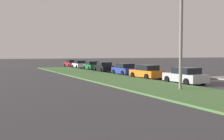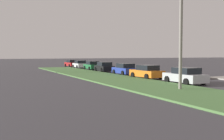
% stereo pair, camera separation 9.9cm
% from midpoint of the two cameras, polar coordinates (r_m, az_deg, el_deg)
% --- Properties ---
extents(grass_median, '(60.00, 6.00, 0.12)m').
position_cam_midpoint_polar(grass_median, '(26.69, 3.05, -2.32)').
color(grass_median, '#517F42').
rests_on(grass_median, ground).
extents(parked_car_silver, '(4.31, 2.04, 1.47)m').
position_cam_midpoint_polar(parked_car_silver, '(25.64, 14.81, -1.18)').
color(parked_car_silver, '#B2B5BA').
rests_on(parked_car_silver, ground).
extents(parked_car_orange, '(4.38, 2.17, 1.47)m').
position_cam_midpoint_polar(parked_car_orange, '(30.48, 7.23, -0.41)').
color(parked_car_orange, orange).
rests_on(parked_car_orange, ground).
extents(parked_car_blue, '(4.35, 2.11, 1.47)m').
position_cam_midpoint_polar(parked_car_blue, '(35.68, 2.72, 0.15)').
color(parked_car_blue, '#23389E').
rests_on(parked_car_blue, ground).
extents(parked_car_black, '(4.39, 2.20, 1.47)m').
position_cam_midpoint_polar(parked_car_black, '(41.73, -1.53, 0.61)').
color(parked_car_black, black).
rests_on(parked_car_black, ground).
extents(parked_car_green, '(4.38, 2.17, 1.47)m').
position_cam_midpoint_polar(parked_car_green, '(47.05, -4.01, 0.90)').
color(parked_car_green, '#1E6B38').
rests_on(parked_car_green, ground).
extents(parked_car_white, '(4.37, 2.15, 1.47)m').
position_cam_midpoint_polar(parked_car_white, '(52.98, -6.53, 1.15)').
color(parked_car_white, silver).
rests_on(parked_car_white, ground).
extents(parked_car_red, '(4.36, 2.14, 1.47)m').
position_cam_midpoint_polar(parked_car_red, '(58.41, -8.20, 1.34)').
color(parked_car_red, red).
rests_on(parked_car_red, ground).
extents(streetlight, '(0.98, 2.83, 7.50)m').
position_cam_midpoint_polar(streetlight, '(21.01, 14.94, 7.88)').
color(streetlight, gray).
rests_on(streetlight, ground).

